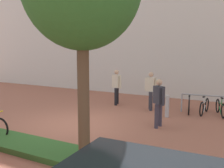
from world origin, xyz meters
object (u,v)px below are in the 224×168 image
object	(u,v)px
bollard_steel	(167,106)
person_suited_navy	(159,100)
bike_rack_cluster	(220,107)
person_casual_tan	(151,88)
person_shirt_blue	(117,85)

from	to	relation	value
bollard_steel	person_suited_navy	size ratio (longest dim) A/B	0.52
bollard_steel	person_suited_navy	distance (m)	1.56
bike_rack_cluster	bollard_steel	world-z (taller)	bollard_steel
bollard_steel	person_casual_tan	xyz separation A→B (m)	(-1.01, 0.85, 0.53)
person_casual_tan	bike_rack_cluster	bearing A→B (deg)	9.23
person_casual_tan	person_shirt_blue	bearing A→B (deg)	172.48
bike_rack_cluster	person_casual_tan	distance (m)	3.00
person_suited_navy	person_casual_tan	size ratio (longest dim) A/B	1.00
bollard_steel	person_shirt_blue	size ratio (longest dim) A/B	0.52
bike_rack_cluster	bollard_steel	xyz separation A→B (m)	(-1.88, -1.32, 0.10)
bike_rack_cluster	bollard_steel	size ratio (longest dim) A/B	3.55
bike_rack_cluster	person_shirt_blue	world-z (taller)	person_shirt_blue
person_shirt_blue	person_casual_tan	distance (m)	1.87
person_suited_navy	person_casual_tan	bearing A→B (deg)	115.91
bike_rack_cluster	person_suited_navy	size ratio (longest dim) A/B	1.86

